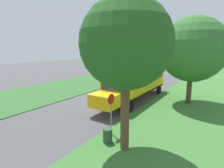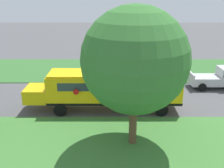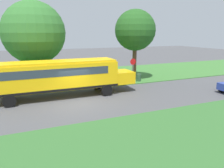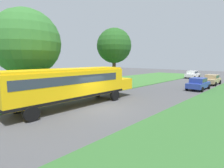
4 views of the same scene
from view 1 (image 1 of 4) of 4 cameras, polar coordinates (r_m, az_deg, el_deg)
ground_plane at (r=19.99m, az=0.40°, el=-4.65°), size 120.00×120.00×0.00m
grass_verge at (r=17.03m, az=30.30°, el=-8.98°), size 12.00×80.00×0.08m
grass_far_side at (r=25.86m, az=-16.57°, el=-1.37°), size 10.00×80.00×0.07m
school_bus at (r=19.33m, az=7.98°, el=0.54°), size 2.85×12.42×3.16m
pickup_truck at (r=31.33m, az=8.21°, el=3.06°), size 2.28×5.40×2.10m
oak_tree_beside_bus at (r=18.77m, az=24.85°, el=10.15°), size 6.28×6.28×8.61m
oak_tree_roadside_mid at (r=8.98m, az=4.52°, el=13.35°), size 4.64×4.64×8.08m
stop_sign at (r=11.22m, az=-0.29°, el=-8.24°), size 0.08×0.68×2.74m
trash_bin at (r=10.78m, az=-1.44°, el=-16.56°), size 0.56×0.56×0.90m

